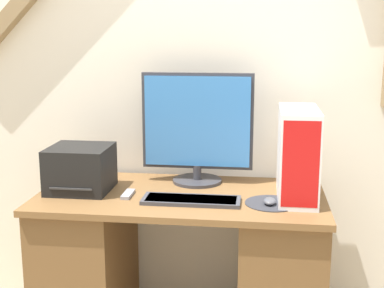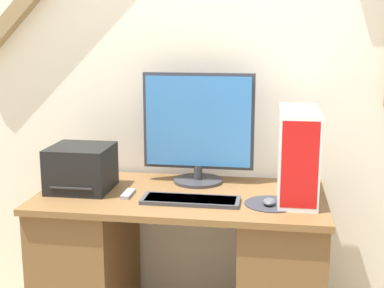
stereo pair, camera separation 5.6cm
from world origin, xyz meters
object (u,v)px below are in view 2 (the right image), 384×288
monitor (198,127)px  printer (81,168)px  keyboard (191,200)px  mouse (269,202)px  computer_tower (298,155)px  remote_control (128,194)px

monitor → printer: size_ratio=1.93×
monitor → keyboard: (0.01, -0.33, -0.28)m
mouse → computer_tower: bearing=44.6°
computer_tower → remote_control: (-0.79, -0.07, -0.20)m
keyboard → remote_control: (-0.31, 0.05, -0.00)m
keyboard → printer: 0.58m
keyboard → computer_tower: computer_tower is taller
mouse → printer: (-0.91, 0.11, 0.09)m
monitor → mouse: 0.56m
mouse → remote_control: bearing=175.6°
keyboard → remote_control: 0.31m
mouse → computer_tower: (0.12, 0.12, 0.19)m
monitor → remote_control: bearing=-137.0°
keyboard → remote_control: bearing=169.9°
keyboard → remote_control: keyboard is taller
keyboard → mouse: 0.35m
monitor → mouse: bearing=-41.9°
monitor → mouse: (0.37, -0.33, -0.27)m
printer → mouse: bearing=-7.0°
mouse → remote_control: mouse is taller
monitor → remote_control: monitor is taller
mouse → remote_control: 0.66m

